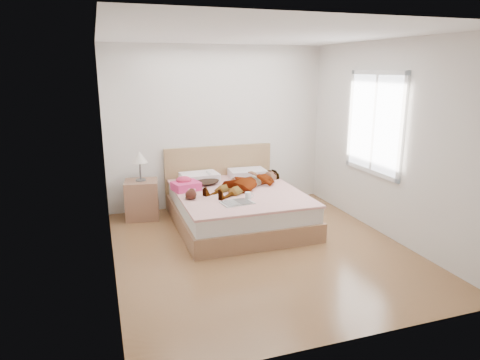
% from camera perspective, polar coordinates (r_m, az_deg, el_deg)
% --- Properties ---
extents(ground, '(4.00, 4.00, 0.00)m').
position_cam_1_polar(ground, '(5.53, 2.82, -9.17)').
color(ground, '#503019').
rests_on(ground, ground).
extents(woman, '(1.64, 1.33, 0.22)m').
position_cam_1_polar(woman, '(6.39, 1.03, 0.02)').
color(woman, white).
rests_on(woman, bed).
extents(hair, '(0.50, 0.60, 0.09)m').
position_cam_1_polar(hair, '(6.67, -4.89, 0.02)').
color(hair, black).
rests_on(hair, bed).
extents(phone, '(0.08, 0.09, 0.05)m').
position_cam_1_polar(phone, '(6.61, -4.22, 0.97)').
color(phone, silver).
rests_on(phone, bed).
extents(room_shell, '(4.00, 4.00, 4.00)m').
position_cam_1_polar(room_shell, '(6.23, 17.50, 7.23)').
color(room_shell, white).
rests_on(room_shell, ground).
extents(bed, '(1.80, 2.08, 1.00)m').
position_cam_1_polar(bed, '(6.34, -0.53, -3.30)').
color(bed, '#8C6240').
rests_on(bed, ground).
extents(towel, '(0.43, 0.38, 0.20)m').
position_cam_1_polar(towel, '(6.28, -7.28, -0.61)').
color(towel, '#F2419A').
rests_on(towel, bed).
extents(magazine, '(0.45, 0.33, 0.02)m').
position_cam_1_polar(magazine, '(5.64, -0.38, -3.04)').
color(magazine, white).
rests_on(magazine, bed).
extents(coffee_mug, '(0.13, 0.11, 0.10)m').
position_cam_1_polar(coffee_mug, '(5.81, 1.12, -2.08)').
color(coffee_mug, white).
rests_on(coffee_mug, bed).
extents(plush_toy, '(0.20, 0.26, 0.13)m').
position_cam_1_polar(plush_toy, '(5.85, -6.54, -1.87)').
color(plush_toy, '#33140E').
rests_on(plush_toy, bed).
extents(nightstand, '(0.54, 0.50, 1.05)m').
position_cam_1_polar(nightstand, '(6.67, -12.97, -2.14)').
color(nightstand, brown).
rests_on(nightstand, ground).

